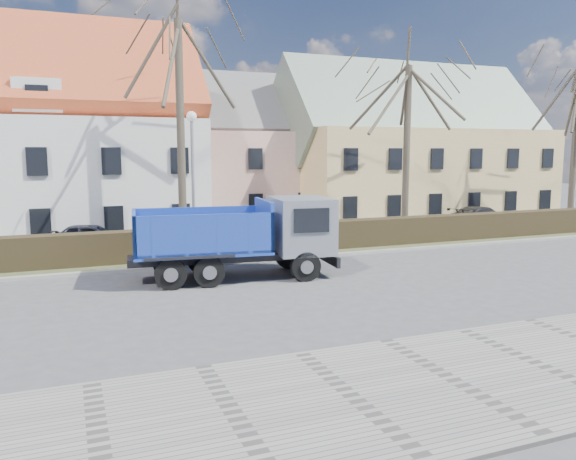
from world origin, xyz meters
name	(u,v)px	position (x,y,z in m)	size (l,w,h in m)	color
ground	(292,287)	(0.00, 0.00, 0.00)	(120.00, 120.00, 0.00)	#464648
sidewalk_near	(452,381)	(0.00, -8.50, 0.04)	(80.00, 5.00, 0.08)	gray
curb_far	(250,261)	(0.00, 4.60, 0.06)	(80.00, 0.30, 0.12)	gray
grass_strip	(239,255)	(0.00, 6.20, 0.05)	(80.00, 3.00, 0.10)	#3E4527
hedge	(240,242)	(0.00, 6.00, 0.65)	(60.00, 0.90, 1.30)	black
building_pink	(237,160)	(4.00, 20.00, 4.00)	(10.80, 8.80, 8.00)	#D0A393
building_yellow	(411,156)	(16.00, 17.00, 4.25)	(18.80, 10.80, 8.50)	#D7B976
tree_1	(180,112)	(-2.00, 8.50, 6.33)	(9.20, 9.20, 12.65)	#42392D
tree_2	(407,133)	(10.00, 8.50, 5.50)	(8.00, 8.00, 11.00)	#42392D
tree_3	(575,140)	(22.00, 8.50, 5.23)	(7.60, 7.60, 10.45)	#42392D
dump_truck	(228,238)	(-1.63, 2.06, 1.49)	(7.45, 2.77, 2.98)	navy
streetlight	(193,184)	(-1.81, 7.00, 3.17)	(0.49, 0.49, 6.33)	#9E9FA0
cart_frame	(157,265)	(-3.90, 3.94, 0.30)	(0.67, 0.38, 0.61)	silver
parked_car_a	(91,237)	(-5.99, 9.86, 0.64)	(1.52, 3.79, 1.29)	black
parked_car_b	(480,217)	(16.17, 9.74, 0.65)	(1.83, 4.51, 1.31)	black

